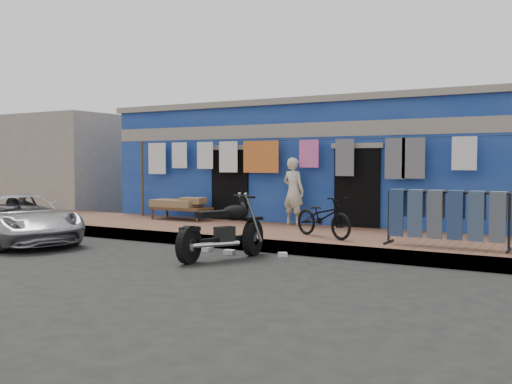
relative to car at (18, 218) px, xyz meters
name	(u,v)px	position (x,y,z in m)	size (l,w,h in m)	color
ground	(200,262)	(4.83, 0.01, -0.55)	(80.00, 80.00, 0.00)	black
sidewalk	(278,236)	(4.83, 3.01, -0.42)	(28.00, 3.00, 0.25)	brown
curb	(245,244)	(4.83, 1.56, -0.42)	(28.00, 0.10, 0.25)	gray
building	(343,165)	(4.83, 7.00, 1.14)	(12.20, 5.20, 3.36)	navy
neighbor_left	(69,164)	(-6.17, 7.01, 1.15)	(6.00, 5.00, 3.40)	#9E9384
clothesline	(284,160)	(4.34, 4.26, 1.27)	(10.06, 0.06, 2.10)	brown
car	(18,218)	(0.00, 0.00, 0.00)	(1.77, 3.89, 1.10)	#A6A5AA
seated_person	(293,191)	(4.62, 4.21, 0.52)	(0.59, 0.39, 1.63)	beige
bicycle	(323,212)	(6.16, 2.41, 0.21)	(0.55, 1.57, 1.02)	black
motorcycle	(222,228)	(5.03, 0.42, 0.03)	(1.24, 1.88, 1.15)	black
charpoy	(181,209)	(1.52, 3.84, -0.02)	(1.70, 0.84, 0.57)	brown
jeans_rack	(446,218)	(8.58, 2.27, 0.23)	(2.19, 0.46, 1.05)	black
litter_a	(229,252)	(4.84, 0.96, -0.50)	(0.20, 0.15, 0.09)	silver
litter_b	(283,255)	(5.86, 1.21, -0.51)	(0.17, 0.13, 0.08)	silver
litter_c	(207,249)	(4.23, 1.10, -0.51)	(0.21, 0.17, 0.08)	silver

